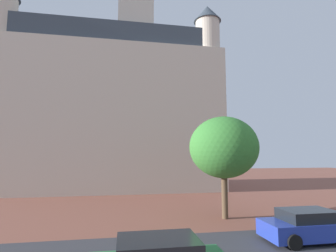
# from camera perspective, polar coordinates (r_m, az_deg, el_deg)

# --- Properties ---
(landmark_building) EXTENTS (25.35, 12.23, 34.20)m
(landmark_building) POSITION_cam_1_polar(r_m,az_deg,el_deg) (32.28, -12.04, 4.28)
(landmark_building) COLOR beige
(landmark_building) RESTS_ON ground_plane
(car_blue) EXTENTS (4.20, 2.02, 1.40)m
(car_blue) POSITION_cam_1_polar(r_m,az_deg,el_deg) (14.12, 28.85, -18.97)
(car_blue) COLOR #23389E
(car_blue) RESTS_ON ground_plane
(tree_curb_far) EXTENTS (4.34, 4.34, 6.36)m
(tree_curb_far) POSITION_cam_1_polar(r_m,az_deg,el_deg) (16.64, 12.32, -4.69)
(tree_curb_far) COLOR brown
(tree_curb_far) RESTS_ON ground_plane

